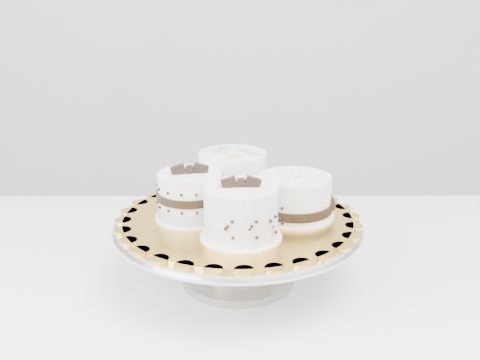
{
  "coord_description": "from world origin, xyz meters",
  "views": [
    {
      "loc": [
        0.1,
        -0.57,
        1.2
      ],
      "look_at": [
        0.14,
        0.28,
        0.92
      ],
      "focal_mm": 45.0,
      "sensor_mm": 36.0,
      "label": 1
    }
  ],
  "objects_px": {
    "cake_banded": "(190,197)",
    "cake_dots": "(233,176)",
    "table": "(217,328)",
    "cake_swirl": "(241,213)",
    "cake_board": "(238,219)",
    "cake_stand": "(238,240)",
    "cake_ribbon": "(295,197)"
  },
  "relations": [
    {
      "from": "cake_banded",
      "to": "cake_dots",
      "type": "height_order",
      "value": "cake_banded"
    },
    {
      "from": "table",
      "to": "cake_swirl",
      "type": "bearing_deg",
      "value": -54.21
    },
    {
      "from": "cake_board",
      "to": "cake_dots",
      "type": "height_order",
      "value": "cake_dots"
    },
    {
      "from": "table",
      "to": "cake_stand",
      "type": "relative_size",
      "value": 3.39
    },
    {
      "from": "cake_banded",
      "to": "cake_dots",
      "type": "distance_m",
      "value": 0.1
    },
    {
      "from": "cake_swirl",
      "to": "cake_ribbon",
      "type": "height_order",
      "value": "cake_swirl"
    },
    {
      "from": "cake_stand",
      "to": "cake_swirl",
      "type": "relative_size",
      "value": 3.29
    },
    {
      "from": "table",
      "to": "cake_banded",
      "type": "xyz_separation_m",
      "value": [
        -0.04,
        0.03,
        0.21
      ]
    },
    {
      "from": "cake_board",
      "to": "cake_ribbon",
      "type": "xyz_separation_m",
      "value": [
        0.09,
        0.0,
        0.03
      ]
    },
    {
      "from": "table",
      "to": "cake_ribbon",
      "type": "distance_m",
      "value": 0.24
    },
    {
      "from": "cake_stand",
      "to": "cake_banded",
      "type": "distance_m",
      "value": 0.1
    },
    {
      "from": "cake_stand",
      "to": "cake_dots",
      "type": "bearing_deg",
      "value": 93.88
    },
    {
      "from": "cake_board",
      "to": "cake_banded",
      "type": "height_order",
      "value": "cake_banded"
    },
    {
      "from": "cake_swirl",
      "to": "cake_dots",
      "type": "distance_m",
      "value": 0.15
    },
    {
      "from": "cake_ribbon",
      "to": "cake_swirl",
      "type": "bearing_deg",
      "value": -136.14
    },
    {
      "from": "table",
      "to": "cake_banded",
      "type": "height_order",
      "value": "cake_banded"
    },
    {
      "from": "cake_dots",
      "to": "cake_stand",
      "type": "bearing_deg",
      "value": -102.17
    },
    {
      "from": "table",
      "to": "cake_banded",
      "type": "bearing_deg",
      "value": 148.53
    },
    {
      "from": "cake_stand",
      "to": "cake_ribbon",
      "type": "bearing_deg",
      "value": 2.75
    },
    {
      "from": "cake_board",
      "to": "cake_stand",
      "type": "bearing_deg",
      "value": 63.43
    },
    {
      "from": "cake_stand",
      "to": "cake_banded",
      "type": "xyz_separation_m",
      "value": [
        -0.07,
        0.01,
        0.07
      ]
    },
    {
      "from": "table",
      "to": "cake_stand",
      "type": "height_order",
      "value": "cake_stand"
    },
    {
      "from": "table",
      "to": "cake_dots",
      "type": "bearing_deg",
      "value": 75.93
    },
    {
      "from": "cake_swirl",
      "to": "cake_ribbon",
      "type": "xyz_separation_m",
      "value": [
        0.09,
        0.08,
        -0.01
      ]
    },
    {
      "from": "cake_banded",
      "to": "cake_dots",
      "type": "relative_size",
      "value": 0.81
    },
    {
      "from": "cake_stand",
      "to": "cake_dots",
      "type": "distance_m",
      "value": 0.11
    },
    {
      "from": "table",
      "to": "cake_board",
      "type": "xyz_separation_m",
      "value": [
        0.03,
        0.02,
        0.18
      ]
    },
    {
      "from": "cake_banded",
      "to": "cake_ribbon",
      "type": "bearing_deg",
      "value": -9.06
    },
    {
      "from": "cake_swirl",
      "to": "cake_banded",
      "type": "bearing_deg",
      "value": 132.14
    },
    {
      "from": "cake_banded",
      "to": "cake_ribbon",
      "type": "height_order",
      "value": "cake_banded"
    },
    {
      "from": "cake_board",
      "to": "table",
      "type": "bearing_deg",
      "value": -149.52
    },
    {
      "from": "cake_dots",
      "to": "cake_banded",
      "type": "bearing_deg",
      "value": -148.68
    }
  ]
}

